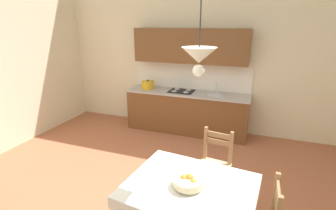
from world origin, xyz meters
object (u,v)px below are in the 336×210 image
Objects in this scene: pendant_lamp at (199,56)px; dining_table at (190,196)px; kitchen_cabinetry at (187,93)px; fruit_bowl at (188,182)px; dining_chair_kitchen_side at (214,166)px.

dining_table is at bearing -92.48° from pendant_lamp.
dining_table is at bearing -73.61° from kitchen_cabinetry.
fruit_bowl reaches higher than dining_table.
kitchen_cabinetry is 8.75× the size of fruit_bowl.
pendant_lamp reaches higher than kitchen_cabinetry.
dining_chair_kitchen_side is 1.76m from pendant_lamp.
dining_chair_kitchen_side is 1.05m from fruit_bowl.
fruit_bowl is 1.21m from pendant_lamp.
pendant_lamp is (0.87, -2.80, 1.16)m from kitchen_cabinetry.
dining_chair_kitchen_side is (0.95, -2.01, -0.41)m from kitchen_cabinetry.
pendant_lamp is (0.01, 0.15, 1.39)m from dining_table.
dining_table is at bearing 71.75° from fruit_bowl.
pendant_lamp is at bearing -72.67° from kitchen_cabinetry.
pendant_lamp is (0.02, 0.18, 1.20)m from fruit_bowl.
fruit_bowl is (-0.01, -0.03, 0.19)m from dining_table.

